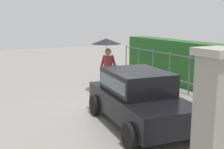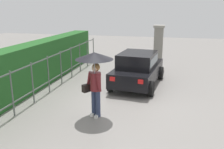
% 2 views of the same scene
% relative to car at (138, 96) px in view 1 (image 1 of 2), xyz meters
% --- Properties ---
extents(ground_plane, '(40.00, 40.00, 0.00)m').
position_rel_car_xyz_m(ground_plane, '(-1.69, 0.18, -0.80)').
color(ground_plane, gray).
extents(car, '(3.87, 2.17, 1.48)m').
position_rel_car_xyz_m(car, '(0.00, 0.00, 0.00)').
color(car, black).
rests_on(car, ground).
extents(pedestrian, '(1.14, 1.14, 2.09)m').
position_rel_car_xyz_m(pedestrian, '(-3.59, 0.84, 0.82)').
color(pedestrian, '#2D3856').
rests_on(pedestrian, ground).
extents(gate_pillar, '(0.60, 0.60, 2.42)m').
position_rel_car_xyz_m(gate_pillar, '(3.28, -0.67, 0.44)').
color(gate_pillar, gray).
rests_on(gate_pillar, ground).
extents(fence_section, '(10.72, 0.05, 1.50)m').
position_rel_car_xyz_m(fence_section, '(-1.19, 3.38, 0.02)').
color(fence_section, '#59605B').
rests_on(fence_section, ground).
extents(hedge_row, '(11.67, 0.90, 1.90)m').
position_rel_car_xyz_m(hedge_row, '(-1.19, 4.32, 0.15)').
color(hedge_row, '#235B23').
rests_on(hedge_row, ground).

